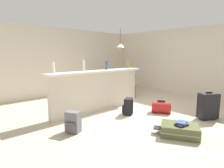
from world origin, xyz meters
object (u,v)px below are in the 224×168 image
Objects in this scene: backpack_grey at (73,122)px; backpack_black at (128,107)px; pendant_lamp at (120,45)px; duffel_bag_red at (161,107)px; bottle_amber at (128,64)px; bottle_clear at (84,66)px; suitcase_upright_black at (208,106)px; dining_chair_near_partition at (128,83)px; bottle_blue at (107,65)px; bottle_white at (53,68)px; dining_chair_far_side at (110,80)px; book_stack at (182,124)px; dining_table at (118,78)px; suitcase_flat_olive at (179,130)px.

backpack_grey and backpack_black have the same top height.
duffel_bag_red is at bearing -109.97° from pendant_lamp.
bottle_clear is at bearing -179.73° from bottle_amber.
dining_chair_near_partition is at bearing 83.03° from suitcase_upright_black.
bottle_clear reaches higher than backpack_black.
bottle_clear reaches higher than bottle_blue.
backpack_black is at bearing -29.47° from bottle_white.
book_stack is (-1.82, -4.06, -0.27)m from dining_chair_far_side.
bottle_amber is 0.25× the size of dining_table.
bottle_blue reaches higher than dining_table.
book_stack is (-0.97, -1.07, 0.10)m from duffel_bag_red.
dining_chair_far_side is at bearing 65.82° from book_stack.
bottle_blue is 0.86× the size of book_stack.
bottle_blue reaches higher than duffel_bag_red.
pendant_lamp is at bearing 18.04° from bottle_white.
backpack_grey is 1.00× the size of backpack_black.
dining_table is at bearing 63.22° from suitcase_flat_olive.
bottle_clear is at bearing 138.47° from duffel_bag_red.
bottle_white reaches higher than bottle_blue.
bottle_white is 3.40m from pendant_lamp.
book_stack is (-1.85, -3.49, -1.62)m from pendant_lamp.
backpack_black is (1.56, -0.88, -1.03)m from bottle_white.
bottle_white is 2.07m from backpack_black.
duffel_bag_red is at bearing -105.90° from dining_chair_far_side.
bottle_white is at bearing 118.31° from book_stack.
bottle_clear reaches higher than bottle_white.
dining_chair_far_side is 2.21× the size of backpack_grey.
bottle_blue is at bearing 114.24° from suitcase_upright_black.
book_stack is at bearing -47.90° from backpack_grey.
backpack_grey is 2.41m from duffel_bag_red.
bottle_amber reaches higher than backpack_grey.
backpack_black is at bearing -130.11° from pendant_lamp.
bottle_clear is at bearing -175.63° from bottle_blue.
suitcase_flat_olive is at bearing -76.96° from bottle_clear.
dining_chair_near_partition reaches higher than duffel_bag_red.
bottle_blue is 1.36m from backpack_black.
backpack_grey is (-3.16, -1.97, -0.44)m from dining_table.
backpack_grey is at bearing 168.63° from duffel_bag_red.
suitcase_upright_black is 1.11m from duffel_bag_red.
dining_chair_far_side is 3.18× the size of book_stack.
pendant_lamp is 3.80m from suitcase_upright_black.
bottle_blue is at bearing 87.25° from backpack_black.
suitcase_flat_olive is 2.10× the size of backpack_grey.
dining_chair_far_side is at bearing 66.78° from bottle_amber.
bottle_white is 3.60m from dining_chair_far_side.
bottle_clear is at bearing -154.16° from dining_table.
bottle_clear reaches higher than dining_table.
suitcase_flat_olive is at bearing -114.26° from dining_chair_far_side.
bottle_blue is at bearing -144.70° from dining_table.
dining_chair_near_partition is 1.06× the size of suitcase_flat_olive.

